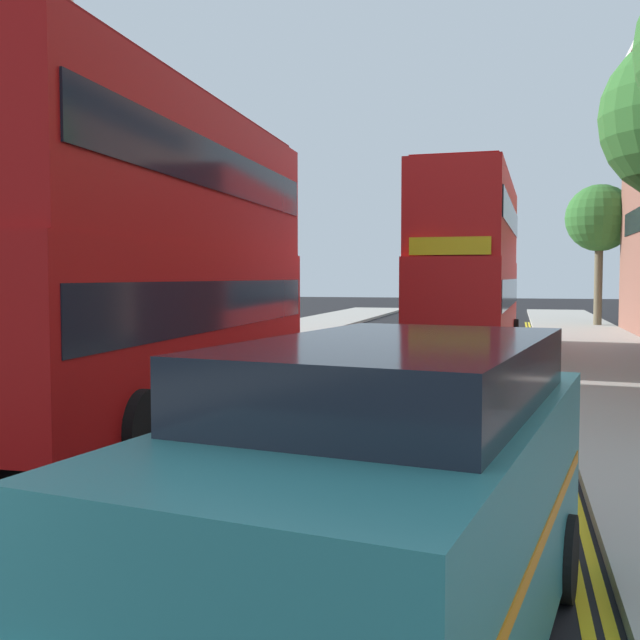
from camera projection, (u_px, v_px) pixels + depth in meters
name	position (u px, v px, depth m)	size (l,w,h in m)	color
sidewalk_left	(109.00, 372.00, 19.32)	(4.00, 80.00, 0.14)	#ADA89E
kerb_line_outer	(551.00, 406.00, 14.62)	(0.10, 56.00, 0.01)	yellow
kerb_line_inner	(542.00, 405.00, 14.66)	(0.10, 56.00, 0.01)	yellow
double_decker_bus_away	(158.00, 249.00, 13.31)	(3.09, 10.89, 5.64)	#B20F0F
double_decker_bus_oncoming	(470.00, 261.00, 23.43)	(3.06, 10.88, 5.64)	red
taxi_minivan	(387.00, 508.00, 4.71)	(2.63, 5.05, 2.12)	teal
street_tree_far	(600.00, 219.00, 36.88)	(3.31, 3.31, 6.97)	#6B6047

